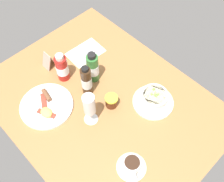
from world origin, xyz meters
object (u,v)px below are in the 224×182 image
wine_glass (89,106)px  breakfast_plate (47,106)px  jam_jar (111,101)px  porridge_bowl (154,99)px  sauce_bottle_green (93,68)px  sauce_bottle_brown (87,81)px  menu_card (49,60)px  sauce_bottle_red (62,68)px  cutlery_setting (85,53)px  coffee_cup (132,165)px

wine_glass → breakfast_plate: size_ratio=0.74×
jam_jar → breakfast_plate: jam_jar is taller
porridge_bowl → sauce_bottle_green: (30.78, 10.42, 4.67)cm
sauce_bottle_brown → menu_card: size_ratio=2.13×
breakfast_plate → sauce_bottle_red: bearing=-64.2°
jam_jar → menu_card: 40.20cm
cutlery_setting → wine_glass: wine_glass is taller
porridge_bowl → menu_card: menu_card is taller
sauce_bottle_brown → wine_glass: bearing=144.2°
jam_jar → sauce_bottle_red: (28.50, 6.00, 4.42)cm
sauce_bottle_red → sauce_bottle_brown: bearing=-169.3°
sauce_bottle_green → breakfast_plate: bearing=84.5°
wine_glass → menu_card: size_ratio=2.13×
coffee_cup → jam_jar: coffee_cup is taller
cutlery_setting → sauce_bottle_red: size_ratio=1.18×
wine_glass → sauce_bottle_green: bearing=-44.8°
coffee_cup → wine_glass: (28.52, -3.03, 9.06)cm
porridge_bowl → breakfast_plate: size_ratio=0.77×
jam_jar → menu_card: menu_card is taller
coffee_cup → sauce_bottle_green: (45.26, -19.64, 5.23)cm
sauce_bottle_green → sauce_bottle_red: bearing=44.0°
coffee_cup → porridge_bowl: bearing=-64.3°
sauce_bottle_green → menu_card: bearing=26.6°
cutlery_setting → sauce_bottle_brown: sauce_bottle_brown is taller
porridge_bowl → menu_card: (52.76, 21.42, 0.75)cm
wine_glass → menu_card: 39.88cm
cutlery_setting → breakfast_plate: size_ratio=0.78×
sauce_bottle_brown → sauce_bottle_red: sauce_bottle_brown is taller
coffee_cup → menu_card: 67.80cm
wine_glass → jam_jar: (-0.93, -12.13, -8.97)cm
wine_glass → sauce_bottle_green: size_ratio=1.03×
cutlery_setting → sauce_bottle_green: (-15.95, 7.79, 7.97)cm
porridge_bowl → wine_glass: (14.05, 27.02, 8.49)cm
jam_jar → coffee_cup: bearing=151.2°
coffee_cup → jam_jar: 31.48cm
wine_glass → cutlery_setting: bearing=-36.7°
jam_jar → cutlery_setting: bearing=-20.1°
porridge_bowl → breakfast_plate: bearing=48.6°
sauce_bottle_green → sauce_bottle_red: size_ratio=1.09×
porridge_bowl → sauce_bottle_red: sauce_bottle_red is taller
cutlery_setting → coffee_cup: size_ratio=1.57×
breakfast_plate → menu_card: menu_card is taller
cutlery_setting → sauce_bottle_brown: bearing=142.7°
coffee_cup → sauce_bottle_red: sauce_bottle_red is taller
sauce_bottle_green → coffee_cup: bearing=156.5°
porridge_bowl → cutlery_setting: 46.92cm
cutlery_setting → wine_glass: 42.46cm
porridge_bowl → cutlery_setting: porridge_bowl is taller
wine_glass → jam_jar: size_ratio=3.04×
jam_jar → sauce_bottle_green: (17.66, -4.48, 5.14)cm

